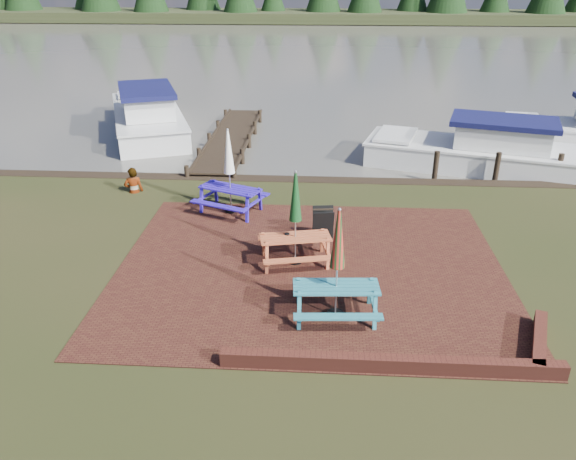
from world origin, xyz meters
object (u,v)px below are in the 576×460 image
(picnic_table_teal, at_px, (336,281))
(jetty, at_px, (230,139))
(boat_jetty, at_px, (148,117))
(chalkboard, at_px, (323,224))
(person, at_px, (131,168))
(picnic_table_red, at_px, (295,232))
(boat_near, at_px, (478,152))
(picnic_table_blue, at_px, (230,184))

(picnic_table_teal, relative_size, jetty, 0.26)
(jetty, height_order, boat_jetty, boat_jetty)
(chalkboard, relative_size, boat_jetty, 0.10)
(picnic_table_teal, relative_size, person, 1.49)
(picnic_table_red, xyz_separation_m, chalkboard, (0.65, 1.29, -0.36))
(boat_jetty, distance_m, boat_near, 13.68)
(chalkboard, bearing_deg, jetty, 105.86)
(jetty, bearing_deg, person, -110.42)
(boat_jetty, height_order, person, boat_jetty)
(picnic_table_teal, bearing_deg, boat_near, 59.08)
(jetty, xyz_separation_m, boat_near, (9.27, -2.16, 0.29))
(picnic_table_teal, bearing_deg, picnic_table_blue, 115.98)
(picnic_table_teal, bearing_deg, boat_jetty, 115.93)
(jetty, relative_size, boat_jetty, 1.08)
(picnic_table_teal, height_order, chalkboard, picnic_table_teal)
(person, bearing_deg, boat_near, 178.82)
(picnic_table_blue, bearing_deg, jetty, 121.82)
(picnic_table_red, bearing_deg, person, 129.27)
(picnic_table_red, height_order, person, picnic_table_red)
(chalkboard, distance_m, jetty, 9.52)
(picnic_table_teal, xyz_separation_m, jetty, (-4.05, 12.24, -0.71))
(picnic_table_teal, height_order, picnic_table_red, picnic_table_teal)
(picnic_table_teal, distance_m, chalkboard, 3.54)
(picnic_table_teal, distance_m, person, 8.97)
(boat_near, distance_m, person, 11.97)
(boat_jetty, relative_size, boat_near, 1.05)
(chalkboard, relative_size, jetty, 0.09)
(boat_jetty, bearing_deg, picnic_table_blue, -81.08)
(chalkboard, bearing_deg, picnic_table_red, -124.17)
(picnic_table_blue, bearing_deg, boat_near, 53.87)
(picnic_table_teal, relative_size, picnic_table_red, 1.03)
(picnic_table_teal, relative_size, boat_near, 0.30)
(picnic_table_teal, xyz_separation_m, chalkboard, (-0.28, 3.51, -0.38))
(picnic_table_red, height_order, picnic_table_blue, picnic_table_blue)
(chalkboard, xyz_separation_m, boat_jetty, (-7.62, 10.46, 0.04))
(picnic_table_blue, distance_m, person, 3.53)
(picnic_table_red, bearing_deg, boat_jetty, 108.98)
(picnic_table_blue, height_order, jetty, picnic_table_blue)
(picnic_table_teal, xyz_separation_m, boat_jetty, (-7.89, 13.97, -0.34))
(picnic_table_teal, height_order, boat_jetty, picnic_table_teal)
(picnic_table_red, relative_size, picnic_table_blue, 0.95)
(picnic_table_teal, bearing_deg, picnic_table_red, 109.08)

